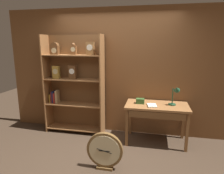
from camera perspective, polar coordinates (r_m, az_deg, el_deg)
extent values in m
plane|color=#3D2D21|center=(3.44, -3.17, -21.13)|extent=(10.00, 10.00, 0.00)
cube|color=brown|center=(4.23, 1.35, 4.22)|extent=(4.80, 0.05, 2.60)
cube|color=brown|center=(4.56, -17.89, 0.81)|extent=(0.02, 0.35, 2.07)
cube|color=brown|center=(4.09, -2.78, 0.15)|extent=(0.03, 0.35, 2.07)
cube|color=brown|center=(4.44, -9.92, 0.93)|extent=(1.25, 0.01, 2.07)
cube|color=brown|center=(4.57, -10.26, -11.24)|extent=(1.20, 0.33, 0.02)
cube|color=brown|center=(4.39, -10.52, -4.79)|extent=(1.20, 0.33, 0.02)
cube|color=brown|center=(4.26, -10.80, 2.13)|extent=(1.20, 0.33, 0.02)
cube|color=brown|center=(4.21, -11.08, 8.80)|extent=(1.20, 0.33, 0.02)
cube|color=brown|center=(4.39, -15.84, 9.76)|extent=(0.17, 0.10, 0.14)
cylinder|color=brown|center=(4.39, -15.92, 10.99)|extent=(0.17, 0.10, 0.17)
cylinder|color=#C6B78C|center=(4.34, -16.19, 9.87)|extent=(0.11, 0.01, 0.11)
cube|color=#B28C38|center=(4.38, -15.53, 4.06)|extent=(0.14, 0.08, 0.26)
cylinder|color=#C6B78C|center=(4.34, -15.82, 4.24)|extent=(0.11, 0.01, 0.11)
cube|color=brown|center=(4.21, -10.82, 10.22)|extent=(0.12, 0.07, 0.18)
sphere|color=brown|center=(4.21, -10.89, 11.73)|extent=(0.07, 0.07, 0.07)
cylinder|color=#C6B78C|center=(4.18, -11.04, 10.40)|extent=(0.09, 0.01, 0.09)
cube|color=brown|center=(4.24, -11.09, 4.14)|extent=(0.15, 0.09, 0.28)
cylinder|color=white|center=(4.19, -11.37, 4.35)|extent=(0.11, 0.01, 0.11)
cube|color=olive|center=(4.06, -6.18, 10.79)|extent=(0.15, 0.09, 0.26)
cylinder|color=silver|center=(4.01, -6.41, 11.06)|extent=(0.12, 0.01, 0.12)
cube|color=#B78C2D|center=(4.59, -16.94, -3.04)|extent=(0.02, 0.13, 0.18)
cube|color=maroon|center=(4.58, -16.46, -2.69)|extent=(0.03, 0.13, 0.23)
cube|color=#19234C|center=(4.56, -16.06, -2.63)|extent=(0.04, 0.16, 0.25)
cube|color=maroon|center=(4.54, -15.70, -2.90)|extent=(0.03, 0.17, 0.22)
cube|color=tan|center=(4.49, -15.25, -2.64)|extent=(0.04, 0.13, 0.28)
cube|color=brown|center=(3.91, 12.59, -5.16)|extent=(1.16, 0.63, 0.04)
cube|color=brown|center=(3.82, 4.19, -11.40)|extent=(0.05, 0.05, 0.72)
cube|color=brown|center=(3.85, 20.48, -12.03)|extent=(0.05, 0.05, 0.72)
cube|color=brown|center=(4.31, 5.16, -8.59)|extent=(0.05, 0.05, 0.72)
cube|color=brown|center=(4.33, 19.47, -9.17)|extent=(0.05, 0.05, 0.72)
cube|color=brown|center=(3.66, 12.57, -7.87)|extent=(0.99, 0.03, 0.12)
cylinder|color=#1E472D|center=(3.96, 16.63, -4.74)|extent=(0.14, 0.14, 0.02)
cylinder|color=#1E472D|center=(3.91, 16.78, -2.49)|extent=(0.02, 0.02, 0.30)
cone|color=#1E472D|center=(3.84, 17.87, -0.53)|extent=(0.14, 0.16, 0.14)
cube|color=#2D5123|center=(3.91, 8.00, -3.94)|extent=(0.16, 0.12, 0.10)
cube|color=silver|center=(3.79, 11.24, -5.14)|extent=(0.19, 0.24, 0.02)
cube|color=brown|center=(3.34, -2.01, -21.80)|extent=(0.25, 0.11, 0.04)
cylinder|color=brown|center=(3.19, -2.06, -17.35)|extent=(0.56, 0.06, 0.56)
cylinder|color=#C6B78C|center=(3.16, -2.21, -17.65)|extent=(0.48, 0.01, 0.48)
cube|color=black|center=(3.15, -2.23, -17.68)|extent=(0.17, 0.01, 0.02)
cube|color=black|center=(3.15, -2.23, -17.69)|extent=(0.23, 0.01, 0.07)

